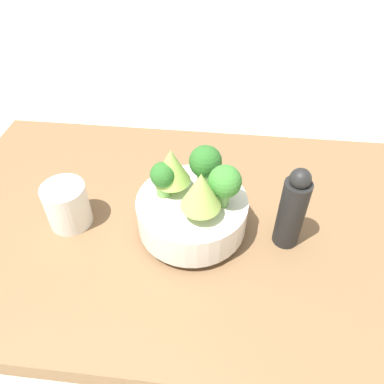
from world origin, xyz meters
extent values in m
plane|color=beige|center=(0.00, 0.00, 0.00)|extent=(6.00, 6.00, 0.00)
cube|color=brown|center=(0.00, 0.00, 0.02)|extent=(1.06, 0.61, 0.04)
cylinder|color=silver|center=(-0.02, -0.02, 0.05)|extent=(0.09, 0.09, 0.01)
cylinder|color=silver|center=(-0.02, -0.02, 0.09)|extent=(0.20, 0.20, 0.06)
cylinder|color=#609347|center=(0.04, -0.03, 0.14)|extent=(0.02, 0.02, 0.03)
sphere|color=#387A2D|center=(0.04, -0.03, 0.17)|extent=(0.06, 0.06, 0.06)
cylinder|color=#7AB256|center=(0.00, 0.03, 0.13)|extent=(0.03, 0.03, 0.02)
sphere|color=#286023|center=(0.00, 0.03, 0.17)|extent=(0.06, 0.06, 0.06)
cylinder|color=#609347|center=(0.00, -0.06, 0.13)|extent=(0.02, 0.02, 0.02)
cone|color=#93B751|center=(0.00, -0.06, 0.18)|extent=(0.07, 0.07, 0.07)
cylinder|color=#7AB256|center=(-0.06, 0.00, 0.13)|extent=(0.02, 0.02, 0.02)
cone|color=#93B751|center=(-0.06, 0.00, 0.18)|extent=(0.07, 0.07, 0.07)
cylinder|color=#6BA34C|center=(-0.07, -0.01, 0.13)|extent=(0.03, 0.03, 0.03)
sphere|color=#286023|center=(-0.07, -0.01, 0.16)|extent=(0.05, 0.05, 0.05)
cylinder|color=silver|center=(-0.25, -0.03, 0.09)|extent=(0.08, 0.08, 0.09)
cylinder|color=black|center=(0.16, -0.03, 0.11)|extent=(0.05, 0.05, 0.14)
sphere|color=black|center=(0.16, -0.03, 0.19)|extent=(0.04, 0.04, 0.04)
camera|label=1|loc=(0.03, -0.50, 0.58)|focal=35.00mm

